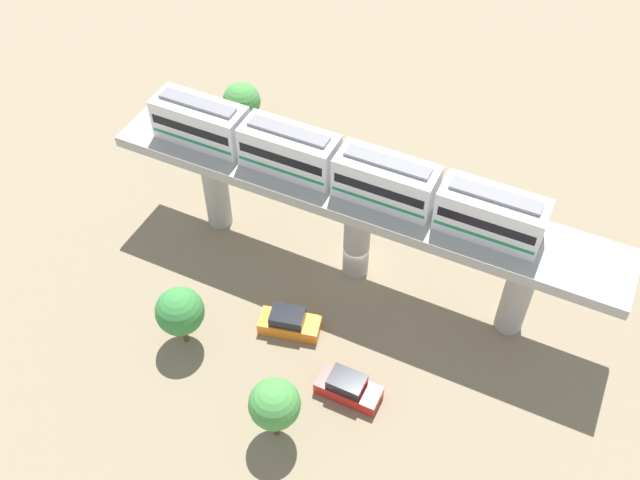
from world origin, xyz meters
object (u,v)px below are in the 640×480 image
(parked_car_red, at_px, (348,388))
(tree_far_corner, at_px, (275,404))
(tree_mid_lot, at_px, (180,311))
(parked_car_orange, at_px, (289,323))
(tree_near_viaduct, at_px, (242,101))
(train, at_px, (336,165))

(parked_car_red, distance_m, tree_far_corner, 5.93)
(tree_mid_lot, bearing_deg, parked_car_orange, -57.16)
(parked_car_orange, bearing_deg, parked_car_red, -130.18)
(tree_mid_lot, height_order, tree_far_corner, tree_far_corner)
(parked_car_orange, height_order, tree_far_corner, tree_far_corner)
(tree_far_corner, bearing_deg, parked_car_orange, 21.58)
(parked_car_red, xyz_separation_m, parked_car_orange, (2.91, 5.75, 0.00))
(tree_mid_lot, distance_m, tree_far_corner, 9.53)
(tree_near_viaduct, xyz_separation_m, tree_mid_lot, (-20.66, -7.08, -0.62))
(train, xyz_separation_m, tree_far_corner, (-14.24, -2.65, -6.24))
(tree_near_viaduct, bearing_deg, tree_far_corner, -146.52)
(parked_car_red, xyz_separation_m, tree_near_viaduct, (19.71, 18.80, 3.12))
(tree_mid_lot, bearing_deg, train, -29.97)
(tree_far_corner, bearing_deg, tree_mid_lot, 68.67)
(tree_near_viaduct, bearing_deg, parked_car_red, -136.35)
(parked_car_red, distance_m, parked_car_orange, 6.44)
(tree_near_viaduct, relative_size, tree_mid_lot, 1.13)
(parked_car_orange, relative_size, tree_mid_lot, 0.92)
(tree_mid_lot, bearing_deg, tree_far_corner, -111.33)
(tree_mid_lot, bearing_deg, parked_car_red, -85.40)
(parked_car_red, height_order, tree_far_corner, tree_far_corner)
(tree_near_viaduct, bearing_deg, tree_mid_lot, -161.08)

